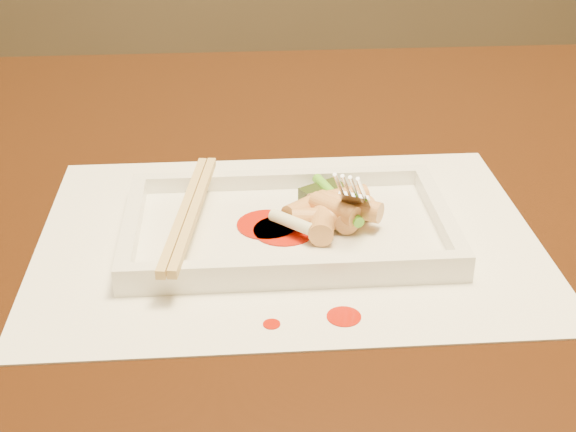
{
  "coord_description": "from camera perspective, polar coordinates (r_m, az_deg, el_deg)",
  "views": [
    {
      "loc": [
        -0.1,
        -0.62,
        1.07
      ],
      "look_at": [
        -0.06,
        -0.06,
        0.77
      ],
      "focal_mm": 50.0,
      "sensor_mm": 36.0,
      "label": 1
    }
  ],
  "objects": [
    {
      "name": "sauce_splatter_b",
      "position": [
        0.55,
        -1.17,
        -7.69
      ],
      "size": [
        0.01,
        0.01,
        0.0
      ],
      "primitive_type": "cylinder",
      "color": "#B91605",
      "rests_on": "placemat"
    },
    {
      "name": "sauce_splatter_a",
      "position": [
        0.56,
        4.0,
        -7.15
      ],
      "size": [
        0.02,
        0.02,
        0.0
      ],
      "primitive_type": "cylinder",
      "color": "#B91605",
      "rests_on": "placemat"
    },
    {
      "name": "scallion_green",
      "position": [
        0.66,
        3.51,
        1.18
      ],
      "size": [
        0.03,
        0.08,
        0.01
      ],
      "primitive_type": "cylinder",
      "rotation": [
        1.57,
        0.0,
        0.29
      ],
      "color": "#48A91B",
      "rests_on": "plate_base"
    },
    {
      "name": "fork",
      "position": [
        0.64,
        6.2,
        6.06
      ],
      "size": [
        0.09,
        0.1,
        0.14
      ],
      "primitive_type": null,
      "color": "silver",
      "rests_on": "plate_base"
    },
    {
      "name": "sauce_blob_1",
      "position": [
        0.65,
        -1.48,
        -0.61
      ],
      "size": [
        0.05,
        0.05,
        0.0
      ],
      "primitive_type": "cylinder",
      "color": "#B91605",
      "rests_on": "plate_base"
    },
    {
      "name": "rice_cake_0",
      "position": [
        0.65,
        4.22,
        0.4
      ],
      "size": [
        0.03,
        0.05,
        0.02
      ],
      "primitive_type": "cylinder",
      "rotation": [
        1.57,
        0.0,
        2.99
      ],
      "color": "tan",
      "rests_on": "plate_base"
    },
    {
      "name": "rice_cake_2",
      "position": [
        0.64,
        3.33,
        0.51
      ],
      "size": [
        0.04,
        0.04,
        0.02
      ],
      "primitive_type": "cylinder",
      "rotation": [
        1.57,
        0.0,
        0.77
      ],
      "color": "tan",
      "rests_on": "plate_base"
    },
    {
      "name": "plate_rim_far",
      "position": [
        0.71,
        -0.44,
        2.64
      ],
      "size": [
        0.26,
        0.01,
        0.01
      ],
      "primitive_type": "cube",
      "color": "white",
      "rests_on": "plate_base"
    },
    {
      "name": "sauce_blob_0",
      "position": [
        0.64,
        -0.28,
        -1.04
      ],
      "size": [
        0.05,
        0.05,
        0.0
      ],
      "primitive_type": "cylinder",
      "color": "#B91605",
      "rests_on": "plate_base"
    },
    {
      "name": "plate_rim_right",
      "position": [
        0.66,
        10.78,
        0.15
      ],
      "size": [
        0.01,
        0.14,
        0.01
      ],
      "primitive_type": "cube",
      "color": "white",
      "rests_on": "plate_base"
    },
    {
      "name": "table",
      "position": [
        0.76,
        4.13,
        -5.64
      ],
      "size": [
        1.4,
        0.9,
        0.75
      ],
      "color": "black",
      "rests_on": "ground"
    },
    {
      "name": "rice_cake_5",
      "position": [
        0.64,
        4.7,
        0.63
      ],
      "size": [
        0.05,
        0.04,
        0.02
      ],
      "primitive_type": "cylinder",
      "rotation": [
        1.57,
        0.0,
        1.02
      ],
      "color": "tan",
      "rests_on": "plate_base"
    },
    {
      "name": "rice_cake_4",
      "position": [
        0.67,
        3.59,
        1.16
      ],
      "size": [
        0.05,
        0.03,
        0.02
      ],
      "primitive_type": "cylinder",
      "rotation": [
        1.57,
        0.0,
        1.87
      ],
      "color": "tan",
      "rests_on": "plate_base"
    },
    {
      "name": "plate_rim_near",
      "position": [
        0.58,
        0.54,
        -3.75
      ],
      "size": [
        0.26,
        0.01,
        0.01
      ],
      "primitive_type": "cube",
      "color": "white",
      "rests_on": "plate_base"
    },
    {
      "name": "veg_piece",
      "position": [
        0.68,
        2.7,
        1.52
      ],
      "size": [
        0.05,
        0.04,
        0.01
      ],
      "primitive_type": "cube",
      "rotation": [
        0.0,
        0.0,
        0.54
      ],
      "color": "black",
      "rests_on": "plate_base"
    },
    {
      "name": "chopstick_a",
      "position": [
        0.64,
        -7.38,
        0.33
      ],
      "size": [
        0.03,
        0.19,
        0.01
      ],
      "primitive_type": "cube",
      "rotation": [
        0.0,
        0.0,
        -0.14
      ],
      "color": "tan",
      "rests_on": "plate_rim_near"
    },
    {
      "name": "rice_cake_7",
      "position": [
        0.65,
        1.37,
        0.58
      ],
      "size": [
        0.04,
        0.04,
        0.02
      ],
      "primitive_type": "cylinder",
      "rotation": [
        1.57,
        0.0,
        2.26
      ],
      "color": "tan",
      "rests_on": "plate_base"
    },
    {
      "name": "scallion_white",
      "position": [
        0.63,
        0.28,
        -0.44
      ],
      "size": [
        0.04,
        0.03,
        0.01
      ],
      "primitive_type": "cylinder",
      "rotation": [
        1.57,
        0.0,
        0.81
      ],
      "color": "#EAEACC",
      "rests_on": "plate_base"
    },
    {
      "name": "placemat",
      "position": [
        0.65,
        -0.0,
        -1.45
      ],
      "size": [
        0.4,
        0.3,
        0.0
      ],
      "primitive_type": "cube",
      "color": "white",
      "rests_on": "table"
    },
    {
      "name": "plate_rim_left",
      "position": [
        0.65,
        -11.05,
        -0.62
      ],
      "size": [
        0.01,
        0.14,
        0.01
      ],
      "primitive_type": "cube",
      "color": "white",
      "rests_on": "plate_base"
    },
    {
      "name": "plate_base",
      "position": [
        0.65,
        0.0,
        -1.09
      ],
      "size": [
        0.26,
        0.16,
        0.01
      ],
      "primitive_type": "cube",
      "color": "white",
      "rests_on": "placemat"
    },
    {
      "name": "rice_cake_1",
      "position": [
        0.64,
        2.62,
        -0.2
      ],
      "size": [
        0.05,
        0.02,
        0.02
      ],
      "primitive_type": "cylinder",
      "rotation": [
        1.57,
        0.0,
        1.47
      ],
      "color": "tan",
      "rests_on": "plate_base"
    },
    {
      "name": "rice_cake_3",
      "position": [
        0.65,
        4.14,
        0.23
      ],
      "size": [
        0.05,
        0.04,
        0.02
      ],
      "primitive_type": "cylinder",
      "rotation": [
        1.57,
        0.0,
        1.99
      ],
      "color": "tan",
      "rests_on": "plate_base"
    },
    {
      "name": "rice_cake_6",
      "position": [
        0.63,
        2.46,
        -0.51
      ],
      "size": [
        0.03,
        0.04,
        0.02
      ],
      "primitive_type": "cylinder",
      "rotation": [
        1.57,
        0.0,
        2.98
      ],
      "color": "tan",
      "rests_on": "plate_base"
    },
    {
      "name": "chopstick_b",
      "position": [
        0.64,
        -6.66,
        0.36
      ],
      "size": [
        0.03,
        0.19,
        0.01
      ],
      "primitive_type": "cube",
      "rotation": [
        0.0,
        0.0,
        -0.14
      ],
      "color": "tan",
      "rests_on": "plate_rim_near"
    }
  ]
}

